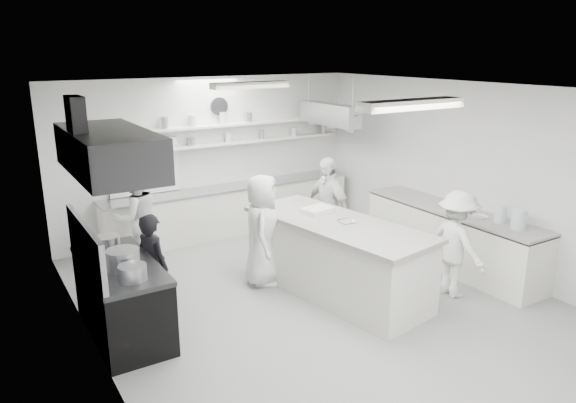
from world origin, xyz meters
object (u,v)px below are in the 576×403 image
back_counter (233,210)px  right_counter (451,238)px  prep_island (336,259)px  cook_back (136,218)px  stove (123,300)px  cook_stove (153,266)px

back_counter → right_counter: right_counter is taller
prep_island → cook_back: 3.37m
stove → cook_back: cook_back is taller
stove → cook_back: bearing=68.6°
stove → cook_back: size_ratio=1.09×
cook_stove → prep_island: bearing=-123.7°
right_counter → cook_stove: size_ratio=2.28×
stove → cook_back: 2.31m
stove → back_counter: 4.03m
cook_stove → stove: bearing=96.5°
stove → cook_stove: (0.49, 0.23, 0.27)m
back_counter → cook_back: cook_back is taller
right_counter → prep_island: 2.25m
stove → prep_island: 3.04m
stove → prep_island: size_ratio=0.63×
prep_island → back_counter: bearing=82.6°
right_counter → cook_stove: cook_stove is taller
cook_back → back_counter: bearing=-169.3°
back_counter → cook_stove: size_ratio=3.45×
right_counter → prep_island: prep_island is taller
back_counter → cook_back: bearing=-161.8°
cook_back → cook_stove: bearing=72.2°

